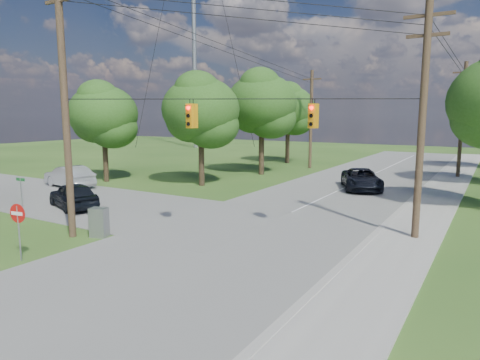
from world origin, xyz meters
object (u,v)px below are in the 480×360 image
Objects in this scene: pole_ne at (422,116)px; pole_north_w at (311,118)px; pole_sw at (64,98)px; do_not_enter_sign at (18,219)px; pole_north_e at (462,119)px; car_cross_dark at (73,195)px; car_main_north at (361,179)px; car_cross_silver at (69,176)px; control_cabinet at (99,222)px.

pole_ne is 1.05× the size of pole_north_w.
do_not_enter_sign is (1.10, -3.18, -4.59)m from pole_sw.
pole_sw is 5.39× the size of do_not_enter_sign.
pole_sw is at bearing -114.52° from pole_north_e.
pole_north_w is 2.19× the size of car_cross_dark.
pole_north_e is 1.00× the size of pole_north_w.
pole_north_w is at bearing 122.29° from pole_ne.
pole_sw is at bearing -135.73° from car_main_north.
do_not_enter_sign is at bearing -70.91° from pole_sw.
do_not_enter_sign reaches higher than car_cross_dark.
car_main_north is 23.36m from do_not_enter_sign.
car_cross_silver is 3.69× the size of control_cabinet.
control_cabinet is at bearing 28.61° from pole_sw.
pole_north_e reaches higher than car_cross_dark.
pole_north_e reaches higher than control_cabinet.
pole_north_w is 26.45m from car_cross_dark.
pole_ne is 2.10× the size of car_cross_silver.
car_cross_dark is 2.05× the size of do_not_enter_sign.
pole_ne is 15.02m from control_cabinet.
control_cabinet is at bearing 67.49° from car_cross_silver.
car_main_north is (8.29, -10.45, -4.33)m from pole_north_w.
pole_north_e is 35.22m from do_not_enter_sign.
car_main_north is at bearing 67.61° from pole_sw.
car_cross_silver is (-11.50, 8.59, -5.37)m from pole_sw.
pole_north_w is at bearing 105.10° from car_main_north.
control_cabinet is 0.61× the size of do_not_enter_sign.
car_main_north is at bearing -118.24° from pole_north_e.
car_cross_silver is (-25.00, -21.01, -4.28)m from pole_north_e.
pole_north_w reaches higher than do_not_enter_sign.
pole_ne is at bearing 121.50° from car_cross_dark.
pole_sw is 1.20× the size of pole_north_e.
car_cross_dark is (-18.46, -3.69, -4.66)m from pole_ne.
car_cross_dark is at bearing 64.25° from car_cross_silver.
car_main_north is at bearing 128.45° from car_cross_silver.
car_main_north is (-5.61, -10.45, -4.33)m from pole_north_e.
pole_ne is 22.00m from pole_north_e.
car_cross_dark is at bearing 141.79° from pole_sw.
control_cabinet is (12.60, -7.99, -0.18)m from car_cross_silver.
car_main_north is (12.85, 15.25, -0.01)m from car_cross_dark.
control_cabinet is 3.90m from do_not_enter_sign.
pole_ne is 1.90× the size of car_main_north.
pole_ne is 4.72× the size of do_not_enter_sign.
car_main_north is at bearing 160.05° from car_cross_dark.
car_cross_silver is 22.08m from car_main_north.
pole_ne is 2.30× the size of car_cross_dark.
do_not_enter_sign is (1.50, -32.78, -3.50)m from pole_north_w.
pole_ne is 16.87m from do_not_enter_sign.
pole_north_w is (-13.90, 0.00, 0.00)m from pole_north_e.
pole_ne is at bearing 31.25° from do_not_enter_sign.
control_cabinet is at bearing 80.25° from do_not_enter_sign.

